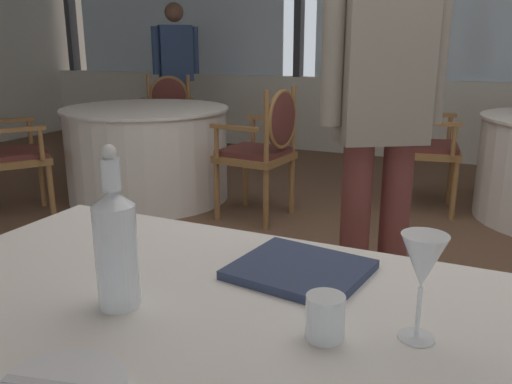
# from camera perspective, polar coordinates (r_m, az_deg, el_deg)

# --- Properties ---
(ground_plane) EXTENTS (13.88, 13.88, 0.00)m
(ground_plane) POSITION_cam_1_polar(r_m,az_deg,el_deg) (2.55, 10.53, -13.53)
(ground_plane) COLOR brown
(window_wall_far) EXTENTS (10.67, 0.14, 2.68)m
(window_wall_far) POSITION_cam_1_polar(r_m,az_deg,el_deg) (5.97, 20.34, 13.28)
(window_wall_far) COLOR silver
(window_wall_far) RESTS_ON ground_plane
(water_bottle) EXTENTS (0.08, 0.08, 0.32)m
(water_bottle) POSITION_cam_1_polar(r_m,az_deg,el_deg) (1.05, -14.82, -5.49)
(water_bottle) COLOR white
(water_bottle) RESTS_ON foreground_table
(wine_glass) EXTENTS (0.08, 0.08, 0.19)m
(wine_glass) POSITION_cam_1_polar(r_m,az_deg,el_deg) (0.94, 17.50, -7.38)
(wine_glass) COLOR white
(wine_glass) RESTS_ON foreground_table
(water_tumbler) EXTENTS (0.07, 0.07, 0.08)m
(water_tumbler) POSITION_cam_1_polar(r_m,az_deg,el_deg) (0.95, 7.44, -13.18)
(water_tumbler) COLOR white
(water_tumbler) RESTS_ON foreground_table
(menu_book) EXTENTS (0.31, 0.29, 0.02)m
(menu_book) POSITION_cam_1_polar(r_m,az_deg,el_deg) (1.20, 4.75, -8.32)
(menu_book) COLOR #2D3856
(menu_book) RESTS_ON foreground_table
(background_table_0) EXTENTS (1.32, 1.32, 0.74)m
(background_table_0) POSITION_cam_1_polar(r_m,az_deg,el_deg) (4.39, -11.53, 4.10)
(background_table_0) COLOR white
(background_table_0) RESTS_ON ground_plane
(dining_chair_0_0) EXTENTS (0.64, 0.61, 0.92)m
(dining_chair_0_0) POSITION_cam_1_polar(r_m,az_deg,el_deg) (5.41, -9.48, 8.28)
(dining_chair_0_0) COLOR olive
(dining_chair_0_0) RESTS_ON ground_plane
(dining_chair_0_2) EXTENTS (0.51, 0.57, 0.94)m
(dining_chair_0_2) POSITION_cam_1_polar(r_m,az_deg,el_deg) (3.74, 1.02, 5.32)
(dining_chair_0_2) COLOR olive
(dining_chair_0_2) RESTS_ON ground_plane
(dining_chair_1_0) EXTENTS (0.53, 0.58, 0.97)m
(dining_chair_1_0) POSITION_cam_1_polar(r_m,az_deg,el_deg) (4.14, 16.84, 5.91)
(dining_chair_1_0) COLOR olive
(dining_chair_1_0) RESTS_ON ground_plane
(diner_person_0) EXTENTS (0.46, 0.36, 1.70)m
(diner_person_0) POSITION_cam_1_polar(r_m,az_deg,el_deg) (2.30, 13.40, 8.67)
(diner_person_0) COLOR brown
(diner_person_0) RESTS_ON ground_plane
(diner_person_1) EXTENTS (0.40, 0.40, 1.66)m
(diner_person_1) POSITION_cam_1_polar(r_m,az_deg,el_deg) (6.23, -8.57, 12.96)
(diner_person_1) COLOR #424C42
(diner_person_1) RESTS_ON ground_plane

